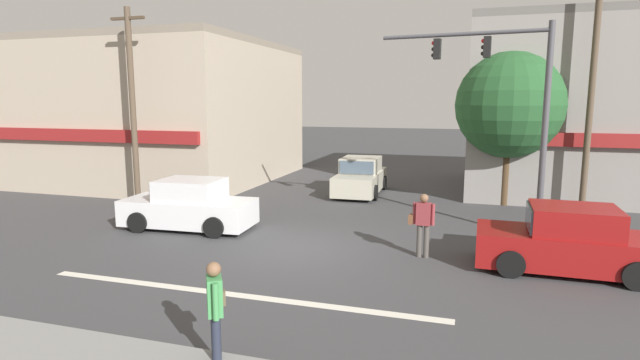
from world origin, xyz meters
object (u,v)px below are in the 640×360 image
at_px(pedestrian_mid_crossing, 422,221).
at_px(street_tree, 509,105).
at_px(utility_pole_near_left, 133,105).
at_px(sedan_crossing_center, 568,243).
at_px(sedan_parked_curbside, 189,206).
at_px(pedestrian_foreground_with_bag, 215,308).
at_px(utility_pole_far_right, 592,83).
at_px(sedan_waiting_far, 360,178).
at_px(traffic_light_mast, 510,95).

bearing_deg(pedestrian_mid_crossing, street_tree, 72.38).
height_order(utility_pole_near_left, sedan_crossing_center, utility_pole_near_left).
bearing_deg(sedan_parked_curbside, pedestrian_foreground_with_bag, -55.79).
bearing_deg(utility_pole_near_left, sedan_parked_curbside, -32.76).
bearing_deg(utility_pole_far_right, pedestrian_foreground_with_bag, -119.44).
height_order(pedestrian_foreground_with_bag, pedestrian_mid_crossing, same).
bearing_deg(pedestrian_foreground_with_bag, sedan_waiting_far, 93.94).
height_order(street_tree, sedan_crossing_center, street_tree).
bearing_deg(street_tree, traffic_light_mast, -93.50).
height_order(utility_pole_near_left, traffic_light_mast, utility_pole_near_left).
xyz_separation_m(traffic_light_mast, sedan_crossing_center, (1.29, -3.00, -3.46)).
bearing_deg(traffic_light_mast, street_tree, 86.50).
bearing_deg(pedestrian_mid_crossing, utility_pole_near_left, 163.87).
distance_m(utility_pole_near_left, sedan_parked_curbside, 5.41).
bearing_deg(utility_pole_near_left, pedestrian_mid_crossing, -16.13).
distance_m(pedestrian_foreground_with_bag, pedestrian_mid_crossing, 6.84).
bearing_deg(pedestrian_mid_crossing, traffic_light_mast, 53.73).
distance_m(sedan_crossing_center, sedan_parked_curbside, 10.78).
height_order(street_tree, pedestrian_mid_crossing, street_tree).
bearing_deg(utility_pole_far_right, sedan_waiting_far, 170.39).
height_order(sedan_waiting_far, pedestrian_mid_crossing, pedestrian_mid_crossing).
relative_size(sedan_waiting_far, pedestrian_foreground_with_bag, 2.48).
height_order(traffic_light_mast, sedan_waiting_far, traffic_light_mast).
distance_m(utility_pole_far_right, sedan_parked_curbside, 14.23).
distance_m(utility_pole_near_left, utility_pole_far_right, 16.45).
height_order(utility_pole_far_right, pedestrian_mid_crossing, utility_pole_far_right).
xyz_separation_m(sedan_crossing_center, pedestrian_foreground_with_bag, (-5.85, -6.27, 0.24)).
distance_m(sedan_waiting_far, pedestrian_mid_crossing, 8.90).
bearing_deg(sedan_crossing_center, sedan_parked_curbside, 175.11).
bearing_deg(sedan_crossing_center, utility_pole_near_left, 167.10).
distance_m(street_tree, utility_pole_near_left, 14.14).
height_order(sedan_parked_curbside, pedestrian_mid_crossing, pedestrian_mid_crossing).
relative_size(traffic_light_mast, sedan_parked_curbside, 1.48).
xyz_separation_m(pedestrian_foreground_with_bag, pedestrian_mid_crossing, (2.45, 6.39, 0.00)).
xyz_separation_m(sedan_crossing_center, sedan_parked_curbside, (-10.74, 0.92, 0.00)).
bearing_deg(utility_pole_far_right, traffic_light_mast, -126.38).
xyz_separation_m(sedan_waiting_far, pedestrian_foreground_with_bag, (1.00, -14.59, 0.24)).
bearing_deg(traffic_light_mast, sedan_crossing_center, -66.63).
bearing_deg(sedan_crossing_center, traffic_light_mast, 113.37).
relative_size(traffic_light_mast, sedan_waiting_far, 1.49).
xyz_separation_m(utility_pole_near_left, traffic_light_mast, (13.17, -0.32, 0.35)).
bearing_deg(sedan_waiting_far, traffic_light_mast, -43.74).
bearing_deg(street_tree, sedan_crossing_center, -82.51).
xyz_separation_m(sedan_waiting_far, sedan_parked_curbside, (-3.88, -7.40, 0.00)).
distance_m(utility_pole_far_right, sedan_waiting_far, 9.40).
bearing_deg(pedestrian_foreground_with_bag, street_tree, 70.83).
height_order(utility_pole_far_right, traffic_light_mast, utility_pole_far_right).
relative_size(pedestrian_foreground_with_bag, pedestrian_mid_crossing, 1.00).
bearing_deg(utility_pole_near_left, sedan_waiting_far, 33.37).
bearing_deg(sedan_parked_curbside, pedestrian_mid_crossing, -6.26).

